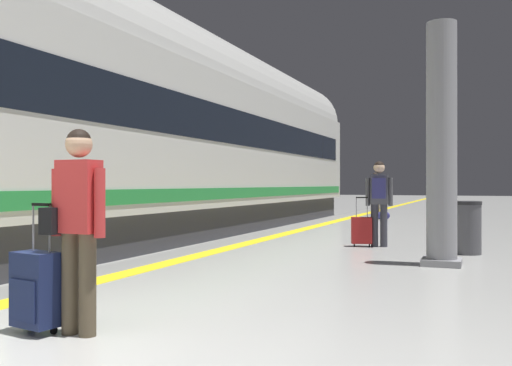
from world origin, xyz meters
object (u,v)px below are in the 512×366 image
object	(u,v)px
suitcase_near	(361,230)
passenger_mid	(375,192)
platform_pillar	(442,149)
waste_bin	(468,228)
duffel_bag_mid	(383,215)
rolling_suitcase_foreground	(35,289)
passenger_near	(379,196)
traveller_foreground	(77,216)
high_speed_train	(114,118)

from	to	relation	value
suitcase_near	passenger_mid	world-z (taller)	passenger_mid
platform_pillar	waste_bin	size ratio (longest dim) A/B	3.96
suitcase_near	passenger_mid	size ratio (longest dim) A/B	0.60
duffel_bag_mid	rolling_suitcase_foreground	bearing A→B (deg)	-90.79
passenger_mid	suitcase_near	bearing A→B (deg)	-81.58
rolling_suitcase_foreground	passenger_near	xyz separation A→B (m)	(1.48, 7.36, 0.62)
rolling_suitcase_foreground	suitcase_near	xyz separation A→B (m)	(1.16, 7.28, -0.04)
platform_pillar	suitcase_near	bearing A→B (deg)	128.11
suitcase_near	waste_bin	xyz separation A→B (m)	(1.93, -0.49, 0.14)
rolling_suitcase_foreground	suitcase_near	size ratio (longest dim) A/B	1.09
passenger_mid	waste_bin	bearing A→B (deg)	-70.50
duffel_bag_mid	traveller_foreground	bearing A→B (deg)	-89.55
passenger_mid	platform_pillar	distance (m)	10.97
waste_bin	rolling_suitcase_foreground	bearing A→B (deg)	-114.47
suitcase_near	platform_pillar	size ratio (longest dim) A/B	0.27
high_speed_train	passenger_near	distance (m)	5.36
high_speed_train	traveller_foreground	xyz separation A→B (m)	(3.67, -5.47, -1.55)
duffel_bag_mid	platform_pillar	bearing A→B (deg)	-76.12
passenger_near	passenger_mid	size ratio (longest dim) A/B	1.03
high_speed_train	traveller_foreground	distance (m)	6.76
passenger_near	waste_bin	xyz separation A→B (m)	(1.61, -0.58, -0.52)
high_speed_train	waste_bin	size ratio (longest dim) A/B	29.29
traveller_foreground	platform_pillar	bearing A→B (deg)	64.67
duffel_bag_mid	passenger_near	bearing A→B (deg)	-81.21
passenger_near	platform_pillar	world-z (taller)	platform_pillar
duffel_bag_mid	platform_pillar	distance (m)	10.73
passenger_near	duffel_bag_mid	xyz separation A→B (m)	(-1.26, 8.18, -0.82)
passenger_near	suitcase_near	xyz separation A→B (m)	(-0.32, -0.08, -0.66)
high_speed_train	duffel_bag_mid	size ratio (longest dim) A/B	60.58
rolling_suitcase_foreground	waste_bin	xyz separation A→B (m)	(3.09, 6.78, 0.10)
passenger_near	traveller_foreground	bearing A→B (deg)	-98.95
high_speed_train	duffel_bag_mid	bearing A→B (deg)	70.40
platform_pillar	high_speed_train	bearing A→B (deg)	176.82
suitcase_near	traveller_foreground	bearing A→B (deg)	-96.52
traveller_foreground	duffel_bag_mid	bearing A→B (deg)	90.45
passenger_near	high_speed_train	bearing A→B (deg)	-159.57
rolling_suitcase_foreground	suitcase_near	world-z (taller)	rolling_suitcase_foreground
traveller_foreground	passenger_mid	distance (m)	15.70
passenger_near	passenger_mid	distance (m)	8.58
high_speed_train	waste_bin	world-z (taller)	high_speed_train
traveller_foreground	waste_bin	bearing A→B (deg)	67.63
high_speed_train	passenger_mid	bearing A→B (deg)	72.47
suitcase_near	duffel_bag_mid	distance (m)	8.31
platform_pillar	waste_bin	world-z (taller)	platform_pillar
passenger_near	waste_bin	distance (m)	1.78
passenger_mid	duffel_bag_mid	size ratio (longest dim) A/B	3.63
suitcase_near	rolling_suitcase_foreground	bearing A→B (deg)	-99.02
waste_bin	suitcase_near	bearing A→B (deg)	165.66
suitcase_near	platform_pillar	world-z (taller)	platform_pillar
high_speed_train	platform_pillar	xyz separation A→B (m)	(6.10, -0.34, -0.77)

